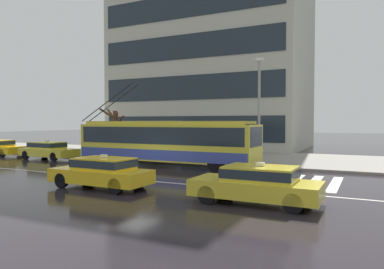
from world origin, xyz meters
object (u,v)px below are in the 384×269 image
Objects in this scene: taxi_queued_behind_bus at (48,150)px; pedestrian_approaching_curb at (252,137)px; trolleybus at (166,141)px; taxi_oncoming_far at (257,183)px; bus_shelter at (154,130)px; street_lamp at (259,101)px; taxi_oncoming_near at (102,171)px; street_tree_bare at (115,129)px; pedestrian_at_shelter at (141,135)px.

taxi_queued_behind_bus is 14.94m from pedestrian_approaching_curb.
trolleybus is 2.69× the size of taxi_queued_behind_bus.
bus_shelter reaches higher than taxi_oncoming_far.
street_lamp reaches higher than bus_shelter.
trolleybus is 10.76m from taxi_oncoming_far.
taxi_oncoming_near is at bearing -111.74° from street_lamp.
taxi_queued_behind_bus is at bearing -170.84° from street_lamp.
street_tree_bare is (3.08, 3.88, 1.51)m from taxi_queued_behind_bus.
pedestrian_at_shelter is at bearing 38.01° from taxi_queued_behind_bus.
taxi_oncoming_near is 10.88m from pedestrian_approaching_curb.
pedestrian_at_shelter is at bearing 151.17° from bus_shelter.
taxi_oncoming_far is 1.17× the size of street_tree_bare.
street_lamp is at bearing -10.01° from pedestrian_at_shelter.
taxi_oncoming_near is at bearing -80.21° from trolleybus.
taxi_queued_behind_bus is 19.27m from taxi_oncoming_far.
taxi_oncoming_near is 0.95× the size of taxi_queued_behind_bus.
taxi_queued_behind_bus is 8.03m from bus_shelter.
taxi_oncoming_near and taxi_queued_behind_bus have the same top height.
street_lamp is at bearing -6.72° from street_tree_bare.
trolleybus is 5.45m from pedestrian_approaching_curb.
pedestrian_approaching_curb is 0.31× the size of street_lamp.
taxi_queued_behind_bus is at bearing 147.00° from taxi_oncoming_near.
street_tree_bare is (-6.93, 3.81, 0.67)m from trolleybus.
bus_shelter is at bearing -9.96° from street_tree_bare.
street_tree_bare reaches higher than pedestrian_approaching_curb.
pedestrian_approaching_curb is at bearing 11.51° from taxi_queued_behind_bus.
street_tree_bare is (-4.16, 0.73, 0.05)m from bus_shelter.
bus_shelter is 1.09× the size of street_tree_bare.
street_tree_bare reaches higher than taxi_oncoming_near.
taxi_oncoming_near is 12.99m from pedestrian_at_shelter.
taxi_queued_behind_bus is at bearing -141.99° from pedestrian_at_shelter.
taxi_oncoming_near is 2.20× the size of pedestrian_approaching_curb.
trolleybus is at bearing 136.99° from taxi_oncoming_far.
pedestrian_approaching_curb reaches higher than taxi_oncoming_far.
street_lamp is at bearing -42.60° from pedestrian_approaching_curb.
taxi_oncoming_near is 1.01× the size of taxi_oncoming_far.
street_lamp reaches higher than street_tree_bare.
street_tree_bare is at bearing 151.19° from trolleybus.
street_tree_bare reaches higher than bus_shelter.
taxi_queued_behind_bus is 1.24× the size of street_tree_bare.
street_lamp is (7.94, -0.70, 1.82)m from bus_shelter.
bus_shelter is at bearing -28.83° from pedestrian_at_shelter.
trolleybus is 6.19× the size of pedestrian_approaching_curb.
street_lamp is (15.18, 2.45, 3.28)m from taxi_queued_behind_bus.
taxi_oncoming_near is 2.19× the size of pedestrian_at_shelter.
pedestrian_at_shelter is (-1.89, 1.04, -0.41)m from bus_shelter.
taxi_oncoming_near is at bearing -107.89° from pedestrian_approaching_curb.
taxi_oncoming_near is at bearing -179.37° from taxi_oncoming_far.
pedestrian_approaching_curb is (7.37, -0.17, -0.40)m from bus_shelter.
taxi_queued_behind_bus is 15.72m from street_lamp.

